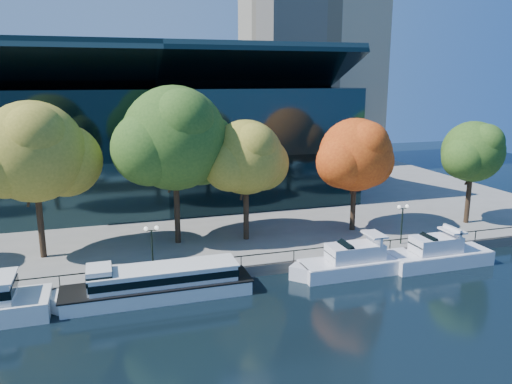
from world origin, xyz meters
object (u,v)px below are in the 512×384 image
object	(u,v)px
tree_1	(36,154)
tree_3	(248,159)
tree_2	(177,140)
lamp_1	(152,238)
tree_5	(474,153)
tree_4	(357,156)
tour_boat	(153,283)
cruiser_far	(435,254)
cruiser_near	(355,262)
lamp_2	(402,215)

from	to	relation	value
tree_1	tree_3	bearing A→B (deg)	-1.39
tree_2	lamp_1	world-z (taller)	tree_2
tree_5	tree_4	bearing A→B (deg)	174.33
tour_boat	tree_1	world-z (taller)	tree_1
cruiser_far	tree_4	world-z (taller)	tree_4
tour_boat	tree_4	bearing A→B (deg)	21.63
cruiser_near	cruiser_far	world-z (taller)	cruiser_far
tree_3	tree_5	world-z (taller)	tree_3
tour_boat	lamp_1	xyz separation A→B (m)	(0.34, 3.33, 2.66)
tree_5	lamp_2	bearing A→B (deg)	-159.76
cruiser_near	tree_1	size ratio (longest dim) A/B	0.86
cruiser_near	tree_5	xyz separation A→B (m)	(18.52, 7.70, 7.97)
cruiser_far	lamp_2	bearing A→B (deg)	105.48
lamp_1	cruiser_far	bearing A→B (deg)	-8.92
tree_4	tree_5	bearing A→B (deg)	-5.67
tree_1	lamp_1	bearing A→B (deg)	-35.16
tour_boat	tree_3	distance (m)	16.27
tree_3	tree_5	distance (m)	25.92
tree_5	lamp_1	xyz separation A→B (m)	(-36.13, -4.27, -5.10)
tree_1	tour_boat	bearing A→B (deg)	-47.90
cruiser_near	tree_1	world-z (taller)	tree_1
tree_3	cruiser_far	bearing A→B (deg)	-33.12
tree_4	cruiser_far	bearing A→B (deg)	-70.76
tree_5	lamp_2	world-z (taller)	tree_5
tour_boat	lamp_1	distance (m)	4.27
tree_1	tree_4	world-z (taller)	tree_1
tree_2	tree_5	world-z (taller)	tree_2
tree_4	cruiser_near	bearing A→B (deg)	-117.24
lamp_2	tree_1	bearing A→B (deg)	169.12
cruiser_far	lamp_1	world-z (taller)	lamp_1
lamp_1	tree_2	bearing A→B (deg)	63.78
cruiser_near	tree_3	distance (m)	14.53
tree_2	tree_4	world-z (taller)	tree_2
cruiser_far	tree_1	xyz separation A→B (m)	(-34.86, 10.51, 9.52)
lamp_1	tree_4	bearing A→B (deg)	14.22
cruiser_near	tree_3	bearing A→B (deg)	127.86
cruiser_near	tree_5	size ratio (longest dim) A/B	1.06
cruiser_far	lamp_2	distance (m)	5.04
tree_1	lamp_1	xyz separation A→B (m)	(9.21, -6.48, -6.70)
tour_boat	tree_4	world-z (taller)	tree_4
tour_boat	lamp_2	xyz separation A→B (m)	(24.88, 3.33, 2.66)
tree_4	lamp_2	distance (m)	7.97
tour_boat	tree_5	distance (m)	38.06
tour_boat	tree_2	world-z (taller)	tree_2
cruiser_far	tree_4	bearing A→B (deg)	109.24
tree_1	tree_3	xyz separation A→B (m)	(19.48, -0.47, -1.30)
tree_4	tour_boat	bearing A→B (deg)	-158.37
tree_2	tree_5	xyz separation A→B (m)	(32.72, -2.66, -2.28)
tour_boat	lamp_2	world-z (taller)	lamp_2
tree_5	tour_boat	bearing A→B (deg)	-168.23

